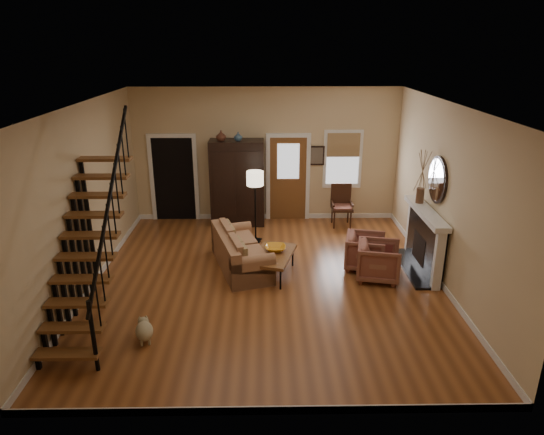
{
  "coord_description": "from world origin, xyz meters",
  "views": [
    {
      "loc": [
        -0.04,
        -8.24,
        4.3
      ],
      "look_at": [
        0.1,
        0.4,
        1.15
      ],
      "focal_mm": 32.0,
      "sensor_mm": 36.0,
      "label": 1
    }
  ],
  "objects_px": {
    "floor_lamp": "(255,207)",
    "side_chair": "(342,206)",
    "sofa": "(241,251)",
    "coffee_table": "(273,265)",
    "armchair_left": "(379,261)",
    "armchair_right": "(365,252)",
    "armoire": "(237,183)"
  },
  "relations": [
    {
      "from": "side_chair",
      "to": "floor_lamp",
      "type": "bearing_deg",
      "value": -155.19
    },
    {
      "from": "coffee_table",
      "to": "sofa",
      "type": "bearing_deg",
      "value": 150.36
    },
    {
      "from": "armchair_right",
      "to": "armchair_left",
      "type": "bearing_deg",
      "value": -147.59
    },
    {
      "from": "floor_lamp",
      "to": "armchair_left",
      "type": "bearing_deg",
      "value": -38.39
    },
    {
      "from": "floor_lamp",
      "to": "side_chair",
      "type": "relative_size",
      "value": 1.61
    },
    {
      "from": "side_chair",
      "to": "armchair_left",
      "type": "bearing_deg",
      "value": -84.45
    },
    {
      "from": "coffee_table",
      "to": "armchair_left",
      "type": "height_order",
      "value": "armchair_left"
    },
    {
      "from": "coffee_table",
      "to": "armchair_right",
      "type": "xyz_separation_m",
      "value": [
        1.85,
        0.31,
        0.12
      ]
    },
    {
      "from": "floor_lamp",
      "to": "side_chair",
      "type": "xyz_separation_m",
      "value": [
        2.1,
        0.97,
        -0.31
      ]
    },
    {
      "from": "armoire",
      "to": "armchair_right",
      "type": "bearing_deg",
      "value": -44.06
    },
    {
      "from": "coffee_table",
      "to": "armchair_left",
      "type": "relative_size",
      "value": 1.49
    },
    {
      "from": "sofa",
      "to": "armchair_right",
      "type": "height_order",
      "value": "sofa"
    },
    {
      "from": "sofa",
      "to": "coffee_table",
      "type": "relative_size",
      "value": 1.63
    },
    {
      "from": "armoire",
      "to": "armchair_right",
      "type": "height_order",
      "value": "armoire"
    },
    {
      "from": "armchair_left",
      "to": "armchair_right",
      "type": "height_order",
      "value": "armchair_left"
    },
    {
      "from": "armchair_left",
      "to": "floor_lamp",
      "type": "height_order",
      "value": "floor_lamp"
    },
    {
      "from": "armoire",
      "to": "side_chair",
      "type": "bearing_deg",
      "value": -4.48
    },
    {
      "from": "armchair_left",
      "to": "armchair_right",
      "type": "relative_size",
      "value": 1.03
    },
    {
      "from": "sofa",
      "to": "armchair_left",
      "type": "distance_m",
      "value": 2.69
    },
    {
      "from": "armoire",
      "to": "side_chair",
      "type": "xyz_separation_m",
      "value": [
        2.55,
        -0.2,
        -0.54
      ]
    },
    {
      "from": "coffee_table",
      "to": "armchair_right",
      "type": "height_order",
      "value": "armchair_right"
    },
    {
      "from": "floor_lamp",
      "to": "side_chair",
      "type": "height_order",
      "value": "floor_lamp"
    },
    {
      "from": "armoire",
      "to": "armchair_left",
      "type": "height_order",
      "value": "armoire"
    },
    {
      "from": "coffee_table",
      "to": "armchair_right",
      "type": "distance_m",
      "value": 1.88
    },
    {
      "from": "coffee_table",
      "to": "armchair_left",
      "type": "bearing_deg",
      "value": -4.66
    },
    {
      "from": "sofa",
      "to": "floor_lamp",
      "type": "bearing_deg",
      "value": 62.7
    },
    {
      "from": "armchair_right",
      "to": "floor_lamp",
      "type": "bearing_deg",
      "value": 70.92
    },
    {
      "from": "armchair_left",
      "to": "side_chair",
      "type": "height_order",
      "value": "side_chair"
    },
    {
      "from": "floor_lamp",
      "to": "armoire",
      "type": "bearing_deg",
      "value": 111.21
    },
    {
      "from": "sofa",
      "to": "coffee_table",
      "type": "height_order",
      "value": "sofa"
    },
    {
      "from": "sofa",
      "to": "armchair_right",
      "type": "relative_size",
      "value": 2.52
    },
    {
      "from": "coffee_table",
      "to": "side_chair",
      "type": "relative_size",
      "value": 1.17
    }
  ]
}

